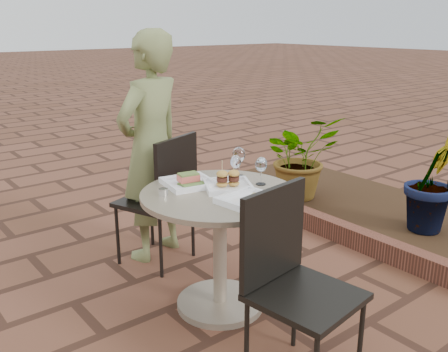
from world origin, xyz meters
TOP-DOWN VIEW (x-y plane):
  - ground at (0.00, 0.00)m, footprint 60.00×60.00m
  - cafe_table at (0.27, -0.17)m, footprint 0.90×0.90m
  - chair_far at (0.32, 0.52)m, footprint 0.57×0.57m
  - chair_near at (0.16, -0.83)m, footprint 0.50×0.50m
  - diner at (0.34, 0.71)m, footprint 0.68×0.55m
  - plate_salmon at (0.20, 0.05)m, footprint 0.31×0.31m
  - plate_sliders at (0.35, -0.14)m, footprint 0.36×0.36m
  - plate_tuna at (0.28, -0.41)m, footprint 0.32×0.32m
  - wine_glass_right at (0.55, -0.20)m, footprint 0.07×0.07m
  - wine_glass_mid at (0.49, -0.04)m, footprint 0.07×0.07m
  - wine_glass_far at (0.55, 0.00)m, footprint 0.08×0.08m
  - steel_ramekin at (-0.01, -0.01)m, footprint 0.06×0.06m
  - cutlery_set at (0.57, -0.41)m, footprint 0.10×0.20m
  - planter_curb at (1.60, 0.30)m, footprint 0.12×3.00m
  - mulch_bed at (2.30, 0.30)m, footprint 1.30×3.00m
  - potted_plant_a at (1.99, 0.82)m, footprint 0.83×0.75m
  - potted_plant_b at (2.22, -0.37)m, footprint 0.48×0.39m

SIDE VIEW (x-z plane):
  - ground at x=0.00m, z-range 0.00..0.00m
  - mulch_bed at x=2.30m, z-range 0.00..0.06m
  - planter_curb at x=1.60m, z-range 0.00..0.15m
  - potted_plant_a at x=1.99m, z-range 0.06..0.85m
  - potted_plant_b at x=2.22m, z-range 0.06..0.91m
  - cafe_table at x=0.27m, z-range 0.12..0.85m
  - chair_far at x=0.32m, z-range 0.08..1.01m
  - chair_near at x=0.16m, z-range 0.08..1.01m
  - cutlery_set at x=0.57m, z-range 0.73..0.73m
  - plate_tuna at x=0.28m, z-range 0.73..0.76m
  - steel_ramekin at x=-0.01m, z-range 0.73..0.77m
  - plate_salmon at x=0.20m, z-range 0.71..0.79m
  - plate_sliders at x=0.35m, z-range 0.68..0.85m
  - diner at x=0.34m, z-range 0.00..1.62m
  - wine_glass_mid at x=0.49m, z-range 0.76..0.92m
  - wine_glass_right at x=0.55m, z-range 0.76..0.93m
  - wine_glass_far at x=0.55m, z-range 0.77..0.96m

